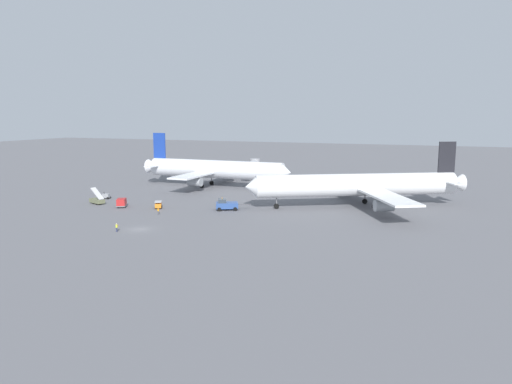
{
  "coord_description": "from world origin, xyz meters",
  "views": [
    {
      "loc": [
        55.5,
        -76.71,
        22.46
      ],
      "look_at": [
        13.47,
        28.73,
        4.0
      ],
      "focal_mm": 33.27,
      "sensor_mm": 36.0,
      "label": 1
    }
  ],
  "objects_px": {
    "pushback_tug": "(226,205)",
    "gse_baggage_cart_near_cluster": "(158,205)",
    "ground_crew_marshaller_foreground": "(158,211)",
    "airliner_at_gate_left": "(214,169)",
    "gse_gpu_cart_small": "(106,196)",
    "ground_crew_ramp_agent_by_cones": "(117,227)",
    "gse_container_dolly_flat": "(122,203)",
    "jet_bridge": "(252,166)",
    "airliner_being_pushed": "(359,185)",
    "gse_stair_truck_yellow": "(97,200)"
  },
  "relations": [
    {
      "from": "pushback_tug",
      "to": "ground_crew_ramp_agent_by_cones",
      "type": "distance_m",
      "value": 29.44
    },
    {
      "from": "airliner_being_pushed",
      "to": "gse_container_dolly_flat",
      "type": "bearing_deg",
      "value": -157.56
    },
    {
      "from": "airliner_being_pushed",
      "to": "gse_baggage_cart_near_cluster",
      "type": "distance_m",
      "value": 49.35
    },
    {
      "from": "gse_gpu_cart_small",
      "to": "ground_crew_ramp_agent_by_cones",
      "type": "height_order",
      "value": "gse_gpu_cart_small"
    },
    {
      "from": "airliner_at_gate_left",
      "to": "gse_baggage_cart_near_cluster",
      "type": "xyz_separation_m",
      "value": [
        3.0,
        -36.41,
        -4.71
      ]
    },
    {
      "from": "airliner_at_gate_left",
      "to": "gse_gpu_cart_small",
      "type": "distance_m",
      "value": 35.36
    },
    {
      "from": "pushback_tug",
      "to": "gse_baggage_cart_near_cluster",
      "type": "xyz_separation_m",
      "value": [
        -16.26,
        -4.35,
        -0.42
      ]
    },
    {
      "from": "airliner_at_gate_left",
      "to": "gse_gpu_cart_small",
      "type": "relative_size",
      "value": 20.66
    },
    {
      "from": "pushback_tug",
      "to": "ground_crew_marshaller_foreground",
      "type": "bearing_deg",
      "value": -138.23
    },
    {
      "from": "gse_container_dolly_flat",
      "to": "gse_baggage_cart_near_cluster",
      "type": "bearing_deg",
      "value": 13.27
    },
    {
      "from": "airliner_at_gate_left",
      "to": "gse_gpu_cart_small",
      "type": "xyz_separation_m",
      "value": [
        -17.62,
        -30.29,
        -4.78
      ]
    },
    {
      "from": "airliner_at_gate_left",
      "to": "airliner_being_pushed",
      "type": "bearing_deg",
      "value": -18.79
    },
    {
      "from": "gse_stair_truck_yellow",
      "to": "gse_gpu_cart_small",
      "type": "height_order",
      "value": "gse_stair_truck_yellow"
    },
    {
      "from": "gse_baggage_cart_near_cluster",
      "to": "ground_crew_ramp_agent_by_cones",
      "type": "distance_m",
      "value": 23.79
    },
    {
      "from": "pushback_tug",
      "to": "ground_crew_marshaller_foreground",
      "type": "relative_size",
      "value": 4.94
    },
    {
      "from": "gse_gpu_cart_small",
      "to": "pushback_tug",
      "type": "bearing_deg",
      "value": -2.75
    },
    {
      "from": "airliner_being_pushed",
      "to": "gse_stair_truck_yellow",
      "type": "height_order",
      "value": "airliner_being_pushed"
    },
    {
      "from": "gse_baggage_cart_near_cluster",
      "to": "ground_crew_marshaller_foreground",
      "type": "relative_size",
      "value": 1.91
    },
    {
      "from": "airliner_at_gate_left",
      "to": "ground_crew_ramp_agent_by_cones",
      "type": "bearing_deg",
      "value": -81.72
    },
    {
      "from": "ground_crew_ramp_agent_by_cones",
      "to": "jet_bridge",
      "type": "distance_m",
      "value": 84.18
    },
    {
      "from": "gse_stair_truck_yellow",
      "to": "ground_crew_ramp_agent_by_cones",
      "type": "bearing_deg",
      "value": -43.56
    },
    {
      "from": "airliner_being_pushed",
      "to": "ground_crew_marshaller_foreground",
      "type": "xyz_separation_m",
      "value": [
        -40.62,
        -26.55,
        -4.54
      ]
    },
    {
      "from": "ground_crew_marshaller_foreground",
      "to": "pushback_tug",
      "type": "bearing_deg",
      "value": 41.77
    },
    {
      "from": "airliner_at_gate_left",
      "to": "jet_bridge",
      "type": "bearing_deg",
      "value": 83.39
    },
    {
      "from": "ground_crew_ramp_agent_by_cones",
      "to": "gse_container_dolly_flat",
      "type": "bearing_deg",
      "value": 125.32
    },
    {
      "from": "gse_container_dolly_flat",
      "to": "ground_crew_ramp_agent_by_cones",
      "type": "distance_m",
      "value": 25.67
    },
    {
      "from": "gse_container_dolly_flat",
      "to": "gse_stair_truck_yellow",
      "type": "height_order",
      "value": "gse_stair_truck_yellow"
    },
    {
      "from": "ground_crew_ramp_agent_by_cones",
      "to": "jet_bridge",
      "type": "relative_size",
      "value": 0.08
    },
    {
      "from": "pushback_tug",
      "to": "gse_baggage_cart_near_cluster",
      "type": "relative_size",
      "value": 2.59
    },
    {
      "from": "gse_stair_truck_yellow",
      "to": "airliner_being_pushed",
      "type": "bearing_deg",
      "value": 18.45
    },
    {
      "from": "airliner_being_pushed",
      "to": "gse_gpu_cart_small",
      "type": "xyz_separation_m",
      "value": [
        -65.45,
        -14.02,
        -4.61
      ]
    },
    {
      "from": "gse_gpu_cart_small",
      "to": "ground_crew_marshaller_foreground",
      "type": "height_order",
      "value": "gse_gpu_cart_small"
    },
    {
      "from": "pushback_tug",
      "to": "gse_stair_truck_yellow",
      "type": "distance_m",
      "value": 34.47
    },
    {
      "from": "gse_stair_truck_yellow",
      "to": "gse_baggage_cart_near_cluster",
      "type": "xyz_separation_m",
      "value": [
        17.83,
        0.77,
        -0.16
      ]
    },
    {
      "from": "ground_crew_ramp_agent_by_cones",
      "to": "airliner_being_pushed",
      "type": "bearing_deg",
      "value": 47.83
    },
    {
      "from": "ground_crew_ramp_agent_by_cones",
      "to": "jet_bridge",
      "type": "xyz_separation_m",
      "value": [
        -5.83,
        83.9,
        3.56
      ]
    },
    {
      "from": "gse_container_dolly_flat",
      "to": "gse_baggage_cart_near_cluster",
      "type": "relative_size",
      "value": 1.22
    },
    {
      "from": "gse_container_dolly_flat",
      "to": "ground_crew_ramp_agent_by_cones",
      "type": "relative_size",
      "value": 2.29
    },
    {
      "from": "airliner_at_gate_left",
      "to": "gse_baggage_cart_near_cluster",
      "type": "height_order",
      "value": "airliner_at_gate_left"
    },
    {
      "from": "gse_stair_truck_yellow",
      "to": "ground_crew_ramp_agent_by_cones",
      "type": "relative_size",
      "value": 2.94
    },
    {
      "from": "airliner_being_pushed",
      "to": "ground_crew_ramp_agent_by_cones",
      "type": "xyz_separation_m",
      "value": [
        -39.17,
        -43.25,
        -4.53
      ]
    },
    {
      "from": "airliner_at_gate_left",
      "to": "gse_container_dolly_flat",
      "type": "relative_size",
      "value": 12.98
    },
    {
      "from": "pushback_tug",
      "to": "gse_stair_truck_yellow",
      "type": "xyz_separation_m",
      "value": [
        -34.09,
        -5.12,
        -0.25
      ]
    },
    {
      "from": "gse_stair_truck_yellow",
      "to": "pushback_tug",
      "type": "bearing_deg",
      "value": 8.54
    },
    {
      "from": "gse_stair_truck_yellow",
      "to": "gse_gpu_cart_small",
      "type": "xyz_separation_m",
      "value": [
        -2.79,
        6.89,
        -0.23
      ]
    },
    {
      "from": "gse_baggage_cart_near_cluster",
      "to": "ground_crew_marshaller_foreground",
      "type": "xyz_separation_m",
      "value": [
        4.2,
        -6.41,
        -0.0
      ]
    },
    {
      "from": "gse_gpu_cart_small",
      "to": "jet_bridge",
      "type": "xyz_separation_m",
      "value": [
        20.45,
        54.67,
        3.64
      ]
    },
    {
      "from": "ground_crew_marshaller_foreground",
      "to": "ground_crew_ramp_agent_by_cones",
      "type": "height_order",
      "value": "ground_crew_ramp_agent_by_cones"
    },
    {
      "from": "ground_crew_marshaller_foreground",
      "to": "gse_baggage_cart_near_cluster",
      "type": "bearing_deg",
      "value": 123.25
    },
    {
      "from": "gse_stair_truck_yellow",
      "to": "airliner_at_gate_left",
      "type": "bearing_deg",
      "value": 68.25
    }
  ]
}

